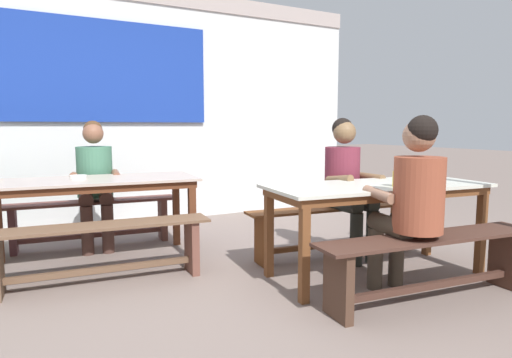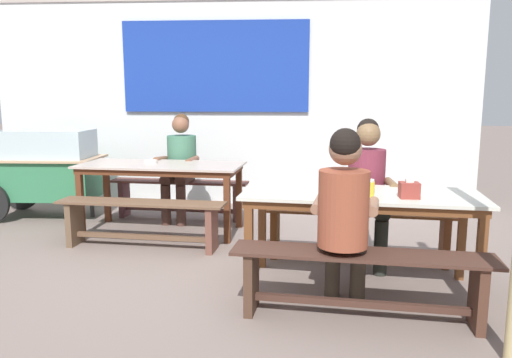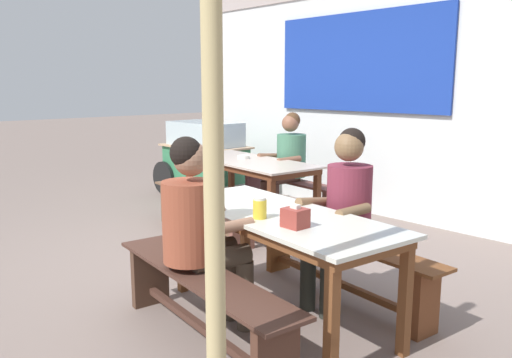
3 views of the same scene
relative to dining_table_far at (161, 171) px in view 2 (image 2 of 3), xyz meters
The scene contains 15 objects.
ground_plane 1.43m from the dining_table_far, 61.78° to the right, with size 40.00×40.00×0.00m, color slate.
backdrop_wall 1.81m from the dining_table_far, 68.41° to the left, with size 6.34×0.23×2.83m.
dining_table_far is the anchor object (origin of this frame).
dining_table_near 2.36m from the dining_table_far, 36.83° to the right, with size 1.82×0.89×0.73m.
bench_far_back 0.69m from the dining_table_far, 84.86° to the left, with size 1.64×0.39×0.45m.
bench_far_front 0.69m from the dining_table_far, 95.14° to the right, with size 1.64×0.44×0.45m.
bench_near_back 2.15m from the dining_table_far, 23.06° to the right, with size 1.72×0.43×0.45m.
bench_near_front 2.73m from the dining_table_far, 47.59° to the right, with size 1.70×0.49×0.45m.
food_cart 1.65m from the dining_table_far, 160.25° to the left, with size 1.56×0.76×1.04m.
person_right_near_table 2.20m from the dining_table_far, 24.21° to the right, with size 0.43×0.53×1.25m.
person_center_facing 0.53m from the dining_table_far, 80.70° to the left, with size 0.48×0.54×1.24m.
person_near_front 2.57m from the dining_table_far, 48.19° to the right, with size 0.48×0.56×1.25m.
tissue_box 2.72m from the dining_table_far, 35.85° to the right, with size 0.13×0.12×0.14m.
condiment_jar 2.50m from the dining_table_far, 39.96° to the right, with size 0.09×0.09×0.13m.
soup_bowl 0.16m from the dining_table_far, 164.92° to the left, with size 0.14×0.14×0.04m, color silver.
Camera 2 is at (0.77, -3.99, 1.46)m, focal length 34.98 mm.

